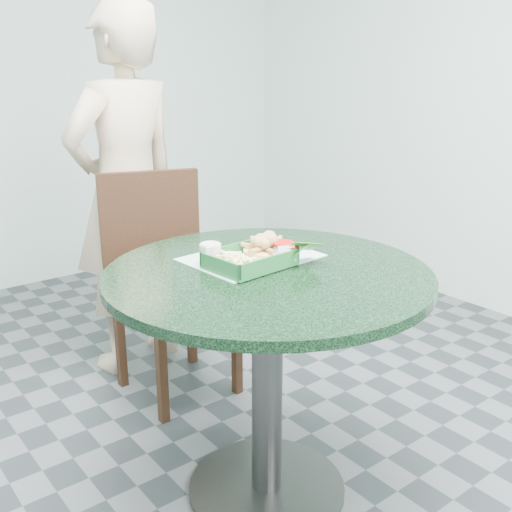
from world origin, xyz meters
TOP-DOWN VIEW (x-y plane):
  - floor at (0.00, 0.00)m, footprint 4.00×5.00m
  - cafe_table at (0.00, 0.00)m, footprint 0.97×0.97m
  - dining_chair at (0.11, 0.83)m, footprint 0.42×0.42m
  - diner_person at (0.10, 1.11)m, footprint 0.71×0.54m
  - placemat at (0.03, 0.12)m, footprint 0.41×0.32m
  - food_basket at (-0.03, 0.05)m, footprint 0.24×0.18m
  - crab_sandwich at (0.05, 0.07)m, footprint 0.13×0.13m
  - fries_pile at (-0.07, 0.08)m, footprint 0.13×0.14m
  - sauce_ramekin at (-0.10, 0.15)m, footprint 0.06×0.06m
  - garnish_cup at (0.09, 0.00)m, footprint 0.12×0.12m

SIDE VIEW (x-z plane):
  - floor at x=0.00m, z-range -0.01..0.01m
  - dining_chair at x=0.11m, z-range 0.07..1.00m
  - cafe_table at x=0.00m, z-range 0.21..0.96m
  - placemat at x=0.03m, z-range 0.75..0.75m
  - food_basket at x=-0.03m, z-range 0.74..0.79m
  - fries_pile at x=-0.07m, z-range 0.77..0.81m
  - garnish_cup at x=0.09m, z-range 0.77..0.82m
  - crab_sandwich at x=0.05m, z-range 0.76..0.84m
  - sauce_ramekin at x=-0.10m, z-range 0.78..0.82m
  - diner_person at x=0.10m, z-range 0.00..1.75m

